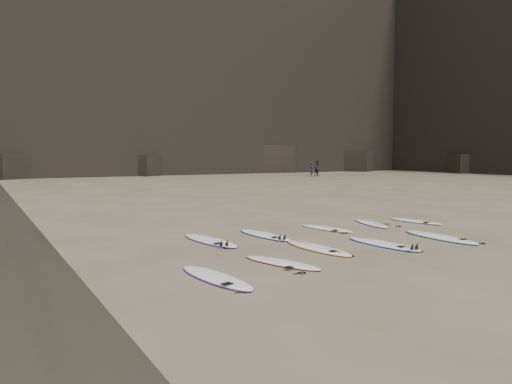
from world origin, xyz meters
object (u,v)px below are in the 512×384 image
(surfboard_6, at_px, (265,235))
(person_a, at_px, (312,169))
(surfboard_1, at_px, (282,262))
(person_b, at_px, (318,168))
(surfboard_2, at_px, (318,248))
(surfboard_5, at_px, (210,240))
(surfboard_0, at_px, (216,277))
(surfboard_8, at_px, (371,223))
(surfboard_4, at_px, (440,237))
(surfboard_7, at_px, (327,228))
(surfboard_9, at_px, (415,221))
(surfboard_3, at_px, (383,244))

(surfboard_6, bearing_deg, person_a, 47.03)
(surfboard_1, distance_m, person_b, 44.11)
(surfboard_2, height_order, surfboard_5, surfboard_5)
(person_b, bearing_deg, surfboard_0, -132.75)
(surfboard_6, height_order, surfboard_8, surfboard_6)
(surfboard_5, relative_size, person_a, 1.76)
(surfboard_5, bearing_deg, surfboard_4, -31.24)
(surfboard_1, xyz_separation_m, surfboard_7, (4.16, 3.72, 0.00))
(surfboard_0, relative_size, surfboard_9, 1.11)
(surfboard_7, bearing_deg, surfboard_4, -70.77)
(surfboard_8, bearing_deg, surfboard_7, -160.36)
(surfboard_9, bearing_deg, surfboard_3, -153.83)
(surfboard_0, bearing_deg, surfboard_1, 7.69)
(surfboard_3, distance_m, surfboard_4, 2.30)
(surfboard_3, relative_size, surfboard_8, 1.15)
(surfboard_3, relative_size, surfboard_6, 1.02)
(surfboard_9, bearing_deg, person_a, 52.78)
(surfboard_3, distance_m, surfboard_8, 4.14)
(surfboard_7, distance_m, person_b, 38.65)
(surfboard_5, bearing_deg, surfboard_3, -42.22)
(surfboard_8, bearing_deg, surfboard_0, -136.61)
(surfboard_3, distance_m, surfboard_7, 3.13)
(person_b, bearing_deg, surfboard_1, -131.22)
(surfboard_0, height_order, surfboard_7, surfboard_0)
(surfboard_0, xyz_separation_m, surfboard_7, (6.08, 4.22, -0.01))
(surfboard_0, xyz_separation_m, surfboard_3, (5.67, 1.12, 0.00))
(surfboard_3, xyz_separation_m, surfboard_8, (2.55, 3.26, -0.01))
(surfboard_5, distance_m, person_a, 40.62)
(surfboard_3, height_order, surfboard_7, surfboard_3)
(surfboard_3, relative_size, person_a, 1.68)
(surfboard_7, bearing_deg, surfboard_0, -157.19)
(surfboard_4, bearing_deg, surfboard_5, 158.07)
(surfboard_2, xyz_separation_m, surfboard_5, (-2.05, 2.48, 0.00))
(person_a, bearing_deg, surfboard_8, 177.11)
(surfboard_2, xyz_separation_m, surfboard_7, (2.37, 2.69, -0.01))
(surfboard_1, relative_size, surfboard_2, 0.86)
(surfboard_2, height_order, surfboard_8, surfboard_2)
(surfboard_4, xyz_separation_m, surfboard_5, (-6.31, 2.91, -0.00))
(surfboard_4, height_order, surfboard_6, surfboard_4)
(surfboard_1, distance_m, surfboard_4, 6.08)
(surfboard_4, bearing_deg, person_b, 61.56)
(surfboard_8, xyz_separation_m, person_b, (20.61, 31.07, 0.82))
(surfboard_0, relative_size, surfboard_1, 1.14)
(surfboard_1, xyz_separation_m, person_a, (25.87, 34.59, 0.74))
(surfboard_5, xyz_separation_m, surfboard_9, (8.40, 0.04, -0.01))
(surfboard_3, bearing_deg, surfboard_2, 165.45)
(surfboard_6, xyz_separation_m, surfboard_8, (4.66, 0.33, -0.00))
(surfboard_3, height_order, surfboard_9, surfboard_3)
(surfboard_6, height_order, surfboard_7, surfboard_6)
(surfboard_1, distance_m, surfboard_5, 3.51)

